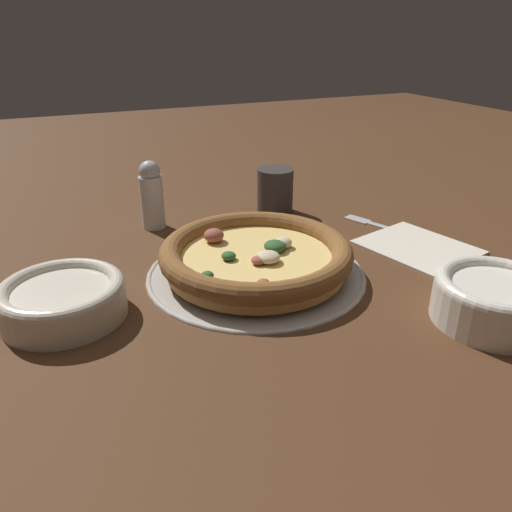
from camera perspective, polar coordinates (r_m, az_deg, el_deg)
ground_plane at (r=0.71m, az=0.00°, el=-2.04°), size 3.00×3.00×0.00m
pizza_tray at (r=0.70m, az=0.00°, el=-1.78°), size 0.31×0.31×0.01m
pizza at (r=0.69m, az=-0.01°, el=0.05°), size 0.27×0.27×0.04m
bowl_near at (r=0.64m, az=-21.26°, el=-4.53°), size 0.15×0.15×0.05m
bowl_far at (r=0.65m, az=25.65°, el=-4.41°), size 0.14×0.14×0.06m
drinking_cup at (r=0.93m, az=2.20°, el=7.47°), size 0.07×0.07×0.08m
napkin at (r=0.82m, az=18.01°, el=1.09°), size 0.19×0.17×0.01m
fork at (r=0.89m, az=15.02°, el=3.08°), size 0.19×0.09×0.00m
pepper_shaker at (r=0.87m, az=-11.84°, el=6.85°), size 0.04×0.04×0.12m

